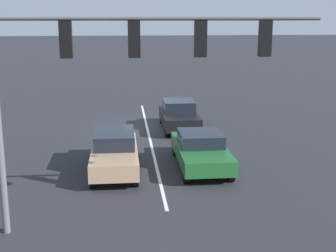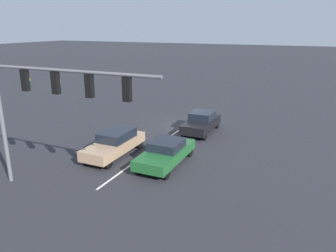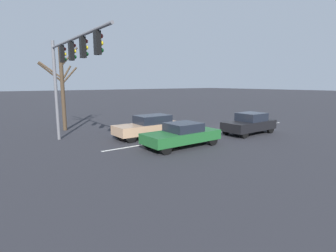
{
  "view_description": "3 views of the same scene",
  "coord_description": "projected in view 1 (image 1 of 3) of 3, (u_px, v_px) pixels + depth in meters",
  "views": [
    {
      "loc": [
        1.3,
        24.84,
        5.89
      ],
      "look_at": [
        -0.33,
        8.46,
        2.0
      ],
      "focal_mm": 50.0,
      "sensor_mm": 36.0,
      "label": 1
    },
    {
      "loc": [
        -9.05,
        22.97,
        7.6
      ],
      "look_at": [
        -1.18,
        5.7,
        1.78
      ],
      "focal_mm": 35.0,
      "sensor_mm": 36.0,
      "label": 2
    },
    {
      "loc": [
        -13.17,
        16.76,
        3.68
      ],
      "look_at": [
        -1.28,
        7.9,
        1.22
      ],
      "focal_mm": 28.0,
      "sensor_mm": 36.0,
      "label": 3
    }
  ],
  "objects": [
    {
      "name": "ground_plane",
      "position": [
        147.0,
        126.0,
        25.54
      ],
      "size": [
        240.0,
        240.0,
        0.0
      ],
      "primitive_type": "plane",
      "color": "#28282D"
    },
    {
      "name": "lane_stripe_left_divider",
      "position": [
        150.0,
        139.0,
        22.9
      ],
      "size": [
        0.12,
        17.45,
        0.01
      ],
      "primitive_type": "cube",
      "color": "silver",
      "rests_on": "ground_plane"
    },
    {
      "name": "car_tan_midlane_front",
      "position": [
        115.0,
        151.0,
        18.14
      ],
      "size": [
        1.74,
        4.7,
        1.5
      ],
      "color": "tan",
      "rests_on": "ground_plane"
    },
    {
      "name": "car_darkgreen_leftlane_front",
      "position": [
        201.0,
        150.0,
        18.52
      ],
      "size": [
        1.89,
        4.62,
        1.4
      ],
      "color": "#1E5928",
      "rests_on": "ground_plane"
    },
    {
      "name": "car_black_leftlane_second",
      "position": [
        179.0,
        115.0,
        24.74
      ],
      "size": [
        1.82,
        4.17,
        1.52
      ],
      "color": "black",
      "rests_on": "ground_plane"
    },
    {
      "name": "traffic_signal_gantry",
      "position": [
        111.0,
        62.0,
        12.27
      ],
      "size": [
        8.71,
        0.37,
        6.26
      ],
      "color": "slate",
      "rests_on": "ground_plane"
    }
  ]
}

